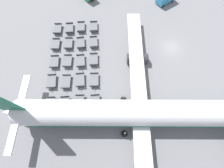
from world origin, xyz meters
The scene contains 22 objects.
ground_plane centered at (0.00, 0.00, 0.00)m, with size 500.00×500.00×0.00m, color gray.
airplane centered at (15.33, -6.51, 2.99)m, with size 44.77×47.69×13.26m.
baggage_dolly_row_near_col_a centered at (-3.61, -25.56, 0.48)m, with size 3.56×1.88×0.92m.
baggage_dolly_row_near_col_b centered at (0.64, -25.18, 0.48)m, with size 3.57×1.90×0.92m.
baggage_dolly_row_near_col_c centered at (5.05, -24.59, 0.48)m, with size 3.59×1.96×0.92m.
baggage_dolly_row_near_col_d centered at (9.42, -24.28, 0.48)m, with size 3.60×2.01×0.92m.
baggage_dolly_row_near_col_e centered at (14.01, -23.65, 0.48)m, with size 3.57×1.89×0.92m.
baggage_dolly_row_mid_a_col_a centered at (-3.93, -22.88, 0.48)m, with size 3.60×2.01×0.92m.
baggage_dolly_row_mid_a_col_b centered at (0.32, -22.42, 0.48)m, with size 3.58×1.92×0.92m.
baggage_dolly_row_mid_a_col_c centered at (4.74, -21.93, 0.48)m, with size 3.57×1.89×0.92m.
baggage_dolly_row_mid_a_col_d centered at (9.38, -21.45, 0.48)m, with size 3.56×1.89×0.92m.
baggage_dolly_row_mid_a_col_e centered at (13.80, -20.97, 0.48)m, with size 3.60×2.02×0.92m.
baggage_dolly_row_mid_b_col_a centered at (-4.43, -20.28, 0.48)m, with size 3.59×1.98×0.92m.
baggage_dolly_row_mid_b_col_b centered at (0.07, -19.78, 0.48)m, with size 3.62×2.12×0.92m.
baggage_dolly_row_mid_b_col_c centered at (4.59, -19.24, 0.48)m, with size 3.61×2.09×0.92m.
baggage_dolly_row_mid_b_col_d centered at (8.89, -18.79, 0.48)m, with size 3.61×2.05×0.92m.
baggage_dolly_row_mid_b_col_e centered at (13.37, -18.33, 0.48)m, with size 3.57×1.91×0.92m.
baggage_dolly_row_far_col_a centered at (-4.63, -17.38, 0.48)m, with size 3.59×1.96×0.92m.
baggage_dolly_row_far_col_b centered at (-0.27, -17.00, 0.48)m, with size 3.60×2.03×0.92m.
baggage_dolly_row_far_col_c centered at (4.13, -16.58, 0.48)m, with size 3.58×1.94×0.92m.
baggage_dolly_row_far_col_d centered at (8.75, -16.06, 0.48)m, with size 3.57×1.89×0.92m.
baggage_dolly_row_far_col_e centered at (13.20, -15.41, 0.48)m, with size 3.61×2.06×0.92m.
Camera 1 is at (20.71, -12.06, 26.94)m, focal length 24.00 mm.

